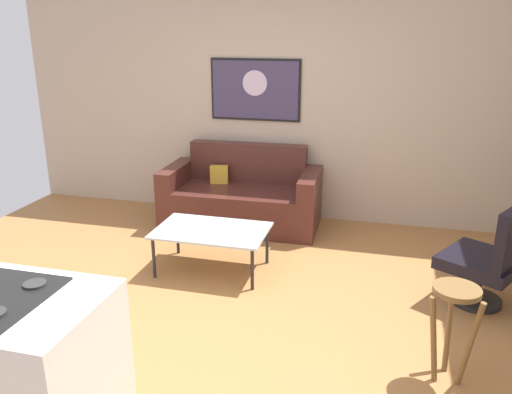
% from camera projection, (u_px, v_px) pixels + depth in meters
% --- Properties ---
extents(ground, '(6.40, 6.40, 0.04)m').
position_uv_depth(ground, '(221.00, 320.00, 3.99)').
color(ground, '#A26D3B').
extents(back_wall, '(6.40, 0.05, 2.80)m').
position_uv_depth(back_wall, '(286.00, 96.00, 5.77)').
color(back_wall, '#BDA892').
rests_on(back_wall, ground).
extents(couch, '(1.73, 0.85, 0.87)m').
position_uv_depth(couch, '(242.00, 199.00, 5.80)').
color(couch, '#48221C').
rests_on(couch, ground).
extents(coffee_table, '(1.00, 0.64, 0.40)m').
position_uv_depth(coffee_table, '(212.00, 232.00, 4.66)').
color(coffee_table, silver).
rests_on(coffee_table, ground).
extents(armchair, '(0.77, 0.77, 0.88)m').
position_uv_depth(armchair, '(492.00, 257.00, 4.03)').
color(armchair, black).
rests_on(armchair, ground).
extents(bar_stool, '(0.33, 0.32, 0.64)m').
position_uv_depth(bar_stool, '(454.00, 312.00, 3.15)').
color(bar_stool, brown).
rests_on(bar_stool, ground).
extents(wall_painting, '(1.04, 0.03, 0.69)m').
position_uv_depth(wall_painting, '(255.00, 90.00, 5.80)').
color(wall_painting, black).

